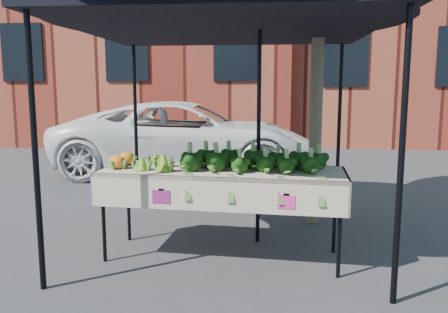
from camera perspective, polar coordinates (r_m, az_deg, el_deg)
ground at (r=4.69m, az=1.27°, el=-12.53°), size 90.00×90.00×0.00m
table at (r=4.54m, az=-0.23°, el=-7.26°), size 2.46×1.00×0.90m
canopy at (r=4.95m, az=0.37°, el=4.89°), size 3.16×3.16×2.74m
broccoli_heap at (r=4.42m, az=3.99°, el=-0.13°), size 1.45×0.55×0.24m
romanesco_cluster at (r=4.57m, az=-8.53°, el=-0.29°), size 0.42×0.56×0.19m
cauliflower_pair at (r=4.70m, az=-12.83°, el=-0.28°), size 0.22×0.42×0.17m
vehicle at (r=9.09m, az=-4.80°, el=14.26°), size 1.53×2.44×5.19m
street_tree at (r=5.72m, az=11.84°, el=14.06°), size 2.29×2.29×4.51m
building_left at (r=17.43m, az=-13.25°, el=17.63°), size 12.00×8.00×9.00m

